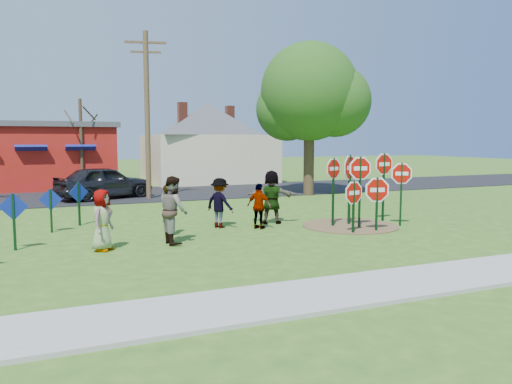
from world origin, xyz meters
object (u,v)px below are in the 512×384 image
Objects in this scene: utility_pole at (147,112)px; suv at (104,182)px; stop_sign_b at (333,175)px; person_b at (169,210)px; person_a at (102,220)px; leafy_tree at (312,97)px; stop_sign_d at (384,170)px; stop_sign_c at (360,176)px; stop_sign_a at (354,196)px.

suv is at bearing 156.66° from utility_pole.
person_b is at bearing 154.43° from stop_sign_b.
leafy_tree is at bearing -18.39° from person_a.
stop_sign_d is 11.98m from utility_pole.
stop_sign_b is 11.22m from utility_pole.
person_a is (-7.46, -0.78, -0.93)m from stop_sign_b.
stop_sign_d is at bearing 38.95° from stop_sign_c.
stop_sign_c is at bearing -110.02° from leafy_tree.
suv is (-6.08, 12.27, -0.32)m from stop_sign_a.
utility_pole is at bearing 15.23° from person_a.
leafy_tree reaches higher than suv.
stop_sign_a reaches higher than suv.
leafy_tree is (9.38, 8.07, 4.29)m from person_b.
stop_sign_a is at bearing -70.27° from utility_pole.
person_b is 0.19× the size of utility_pole.
suv is (-0.77, 10.37, 0.06)m from person_b.
stop_sign_a reaches higher than person_b.
stop_sign_c is 6.19m from person_b.
suv is at bearing 25.69° from person_a.
stop_sign_b is at bearing -114.79° from leafy_tree.
stop_sign_a is 11.46m from leafy_tree.
suv reaches higher than person_a.
utility_pole reaches higher than person_b.
leafy_tree is (4.07, 9.97, 3.91)m from stop_sign_a.
suv is (-6.77, 11.60, -0.90)m from stop_sign_c.
stop_sign_b is 0.97× the size of stop_sign_c.
stop_sign_a is 0.71× the size of stop_sign_c.
stop_sign_a is at bearing -125.48° from stop_sign_c.
person_a is at bearing -106.83° from utility_pole.
suv is (-6.14, 10.98, -0.91)m from stop_sign_b.
stop_sign_d is 0.33× the size of leafy_tree.
leafy_tree is (1.77, 8.41, 3.23)m from stop_sign_d.
stop_sign_d reaches higher than stop_sign_a.
person_b is 13.10m from leafy_tree.
stop_sign_c is 0.97× the size of stop_sign_d.
stop_sign_d reaches higher than person_a.
stop_sign_a is 2.86m from stop_sign_d.
utility_pole is 1.02× the size of leafy_tree.
stop_sign_d is 9.81m from person_a.
person_b is (-5.37, 0.61, -0.97)m from stop_sign_b.
stop_sign_d is 1.65× the size of person_b.
person_a is (-7.39, 0.51, -0.35)m from stop_sign_a.
stop_sign_a is 1.09× the size of person_a.
leafy_tree is at bearing -123.77° from suv.
leafy_tree is at bearing -43.15° from person_b.
stop_sign_c is 0.53× the size of suv.
utility_pole is at bearing 170.00° from leafy_tree.
utility_pole is (-6.39, 9.85, 2.37)m from stop_sign_d.
leafy_tree is at bearing 55.91° from stop_sign_a.
stop_sign_a is 1.14× the size of person_b.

